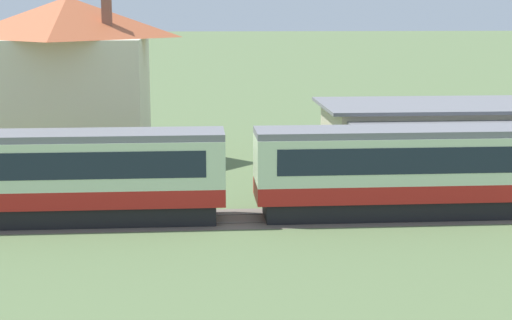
# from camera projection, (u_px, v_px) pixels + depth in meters

# --- Properties ---
(passenger_train) EXTENTS (88.58, 2.85, 4.11)m
(passenger_train) POSITION_uv_depth(u_px,v_px,m) (246.00, 170.00, 35.44)
(passenger_train) COLOR #AD1E19
(passenger_train) RESTS_ON ground_plane
(railway_track) EXTENTS (136.48, 3.60, 0.04)m
(railway_track) POSITION_uv_depth(u_px,v_px,m) (269.00, 218.00, 35.95)
(railway_track) COLOR #665B51
(railway_track) RESTS_ON ground_plane
(station_building) EXTENTS (14.51, 9.23, 3.93)m
(station_building) POSITION_uv_depth(u_px,v_px,m) (441.00, 135.00, 46.90)
(station_building) COLOR #BCB293
(station_building) RESTS_ON ground_plane
(station_house_terracotta_roof) EXTENTS (9.80, 10.43, 10.17)m
(station_house_terracotta_roof) POSITION_uv_depth(u_px,v_px,m) (71.00, 79.00, 48.12)
(station_house_terracotta_roof) COLOR beige
(station_house_terracotta_roof) RESTS_ON ground_plane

